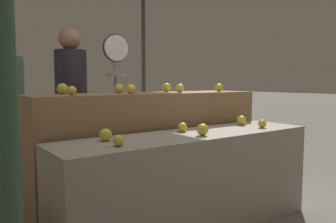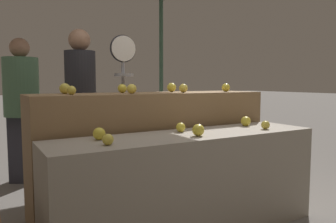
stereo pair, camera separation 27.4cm
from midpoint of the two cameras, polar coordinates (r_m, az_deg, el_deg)
The scene contains 18 objects.
display_counter_front at distance 2.61m, azimuth 1.15°, elevation -12.39°, with size 2.17×0.55×0.78m, color gray.
display_counter_back at distance 3.06m, azimuth -5.71°, elevation -6.91°, with size 2.17×0.55×1.08m, color olive.
apple_front_0 at distance 2.07m, azimuth -12.40°, elevation -4.99°, with size 0.07×0.07×0.07m, color gold.
apple_front_1 at distance 2.42m, azimuth 2.88°, elevation -3.19°, with size 0.09×0.09×0.09m, color gold.
apple_front_2 at distance 2.91m, azimuth 13.52°, elevation -2.10°, with size 0.07×0.07×0.07m, color gold.
apple_front_3 at distance 2.27m, azimuth -14.24°, elevation -3.98°, with size 0.09×0.09×0.09m, color gold.
apple_front_4 at distance 2.60m, azimuth -0.46°, elevation -2.77°, with size 0.08×0.08×0.08m, color gold.
apple_front_5 at distance 3.06m, azimuth 10.20°, elevation -1.54°, with size 0.09×0.09×0.09m, color gold.
apple_back_0 at distance 2.59m, azimuth -19.36°, elevation 3.46°, with size 0.07×0.07×0.07m, color gold.
apple_back_1 at distance 2.77m, azimuth -9.30°, elevation 3.90°, with size 0.08×0.08×0.08m, color yellow.
apple_back_2 at distance 3.05m, azimuth -0.50°, elevation 4.07°, with size 0.08×0.08×0.08m, color yellow.
apple_back_3 at distance 3.38m, azimuth 6.58°, elevation 4.17°, with size 0.08×0.08×0.08m, color gold.
apple_back_4 at distance 2.78m, azimuth -20.64°, elevation 3.71°, with size 0.09×0.09×0.09m, color gold.
apple_back_5 at distance 2.96m, azimuth -11.13°, elevation 3.94°, with size 0.08×0.08×0.08m, color gold.
apple_back_6 at distance 3.22m, azimuth -2.70°, elevation 4.20°, with size 0.09×0.09×0.09m, color gold.
produce_scale at distance 3.45m, azimuth -11.28°, elevation 5.66°, with size 0.28×0.20×1.66m.
person_vendor_at_scale at distance 3.57m, azimuth -18.60°, elevation 2.26°, with size 0.43×0.43×1.73m.
person_customer_left at distance 4.10m, azimuth -28.15°, elevation 1.51°, with size 0.53×0.53×1.68m.
Camera 1 is at (-1.62, -1.91, 1.18)m, focal length 35.00 mm.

